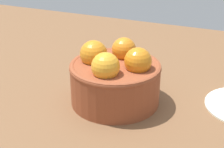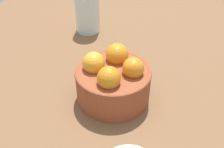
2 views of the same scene
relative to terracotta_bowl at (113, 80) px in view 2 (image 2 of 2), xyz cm
name	(u,v)px [view 2 (image 2 of 2)]	position (x,y,z in cm)	size (l,w,h in cm)	color
ground_plane	(113,104)	(0.02, 0.02, -6.62)	(131.33, 92.57, 4.28)	brown
terracotta_bowl	(113,80)	(0.00, 0.00, 0.00)	(14.86, 14.86, 10.25)	brown
water_glass	(87,13)	(-25.56, -12.48, 0.75)	(6.58, 6.58, 10.46)	silver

